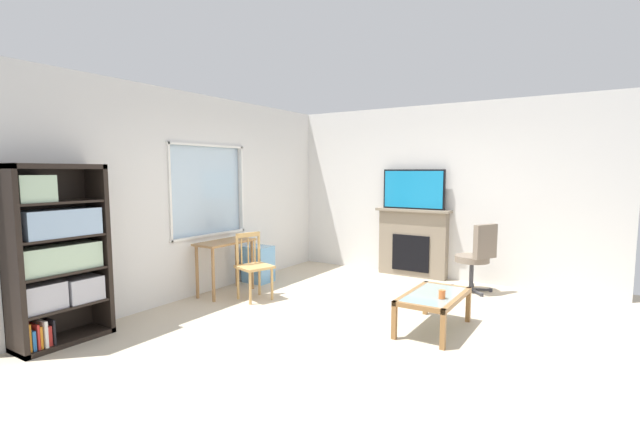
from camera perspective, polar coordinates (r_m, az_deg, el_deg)
name	(u,v)px	position (r m, az deg, el deg)	size (l,w,h in m)	color
ground	(359,326)	(5.19, 5.03, -13.37)	(6.38, 6.12, 0.02)	beige
wall_back_with_window	(198,196)	(6.48, -15.45, 2.99)	(5.38, 0.15, 2.79)	silver
wall_right	(438,192)	(7.45, 14.97, 3.45)	(0.12, 5.32, 2.79)	silver
bookshelf	(56,254)	(5.15, -30.79, -3.73)	(0.90, 0.38, 1.81)	black
desk_under_window	(225,251)	(6.42, -12.07, -3.93)	(0.88, 0.41, 0.75)	#A37547
wooden_chair	(253,265)	(6.11, -8.57, -5.79)	(0.52, 0.51, 0.90)	tan
plastic_drawer_unit	(258,264)	(7.07, -7.93, -5.62)	(0.35, 0.40, 0.57)	#72ADDB
fireplace	(413,242)	(7.50, 11.81, -2.84)	(0.26, 1.24, 1.12)	gray
tv	(413,189)	(7.40, 11.91, 3.88)	(0.06, 1.03, 0.65)	black
office_chair	(477,255)	(6.71, 19.50, -4.20)	(0.60, 0.62, 1.00)	#7A6B5B
coffee_table	(434,299)	(5.07, 14.39, -9.82)	(1.01, 0.56, 0.40)	#8C9E99
sippy_cup	(442,294)	(4.88, 15.39, -9.19)	(0.07, 0.07, 0.09)	orange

